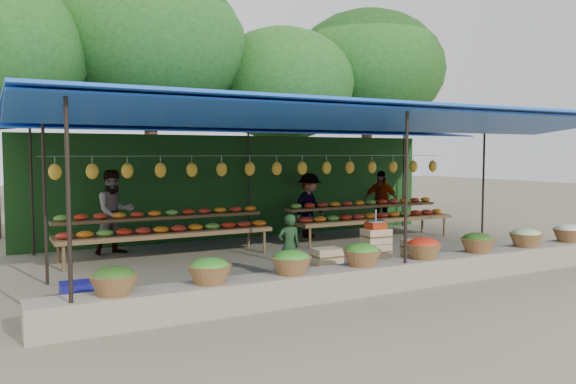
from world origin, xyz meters
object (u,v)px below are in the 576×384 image
blue_crate_front (121,306)px  blue_crate_back (81,293)px  crate_counter (374,255)px  vendor_seated (289,246)px  weighing_scale (376,224)px

blue_crate_front → blue_crate_back: bearing=115.5°
blue_crate_front → crate_counter: bearing=10.2°
vendor_seated → blue_crate_back: bearing=8.7°
blue_crate_front → blue_crate_back: 0.93m
crate_counter → vendor_seated: (-1.50, 0.35, 0.22)m
crate_counter → blue_crate_front: crate_counter is taller
weighing_scale → blue_crate_back: size_ratio=0.63×
weighing_scale → blue_crate_front: size_ratio=0.69×
vendor_seated → blue_crate_front: bearing=24.9°
crate_counter → blue_crate_back: bearing=177.1°
vendor_seated → blue_crate_back: 3.32m
vendor_seated → weighing_scale: bearing=173.8°
weighing_scale → blue_crate_back: 4.87m
crate_counter → blue_crate_back: crate_counter is taller
vendor_seated → blue_crate_back: size_ratio=2.01×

